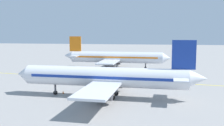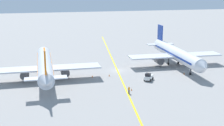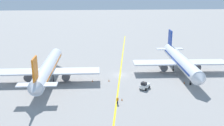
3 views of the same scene
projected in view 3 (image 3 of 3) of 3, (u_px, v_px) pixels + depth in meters
ground_plane at (120, 75)px, 77.06m from camera, size 400.00×400.00×0.00m
apron_yellow_centreline at (120, 75)px, 77.06m from camera, size 16.82×118.93×0.01m
airplane_at_gate at (48, 69)px, 70.93m from camera, size 28.06×35.44×10.60m
airplane_adjacent_stand at (180, 61)px, 78.00m from camera, size 28.14×35.48×10.60m
baggage_tug_white at (145, 86)px, 66.59m from camera, size 3.06×3.27×2.11m
ground_crew_worker at (117, 100)px, 58.19m from camera, size 0.51×0.37×1.68m
traffic_cone_near_nose at (122, 99)px, 60.22m from camera, size 0.32×0.32×0.55m
traffic_cone_mid_apron at (184, 83)px, 70.33m from camera, size 0.32×0.32×0.55m
traffic_cone_by_wingtip at (92, 81)px, 71.84m from camera, size 0.32×0.32×0.55m
traffic_cone_far_edge at (109, 80)px, 71.96m from camera, size 0.32×0.32×0.55m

